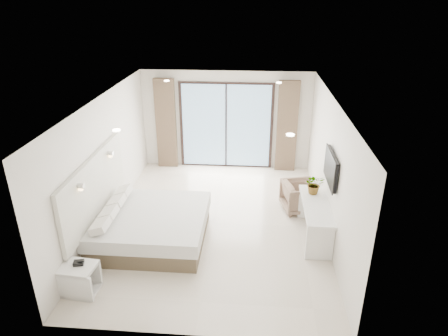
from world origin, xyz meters
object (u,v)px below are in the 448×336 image
Objects in this scene: nightstand at (80,279)px; armchair at (300,195)px; bed at (150,226)px; console_desk at (315,213)px.

nightstand is 0.80× the size of armchair.
bed is 1.29× the size of console_desk.
bed reaches higher than nightstand.
bed is at bearing -173.84° from console_desk.
console_desk reaches higher than nightstand.
console_desk is 1.13m from armchair.
console_desk is at bearing 31.21° from nightstand.
nightstand is (-0.79, -1.59, -0.06)m from bed.
armchair reaches higher than nightstand.
nightstand is 4.51m from console_desk.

